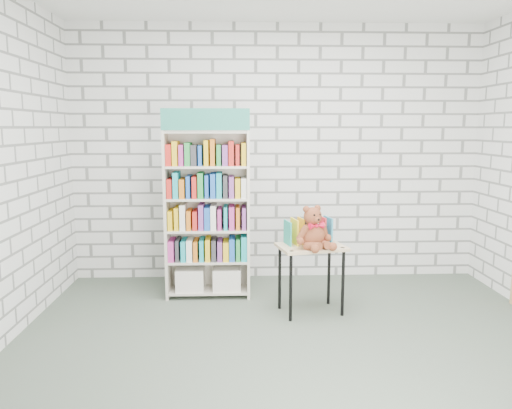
{
  "coord_description": "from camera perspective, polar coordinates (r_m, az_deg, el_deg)",
  "views": [
    {
      "loc": [
        -0.44,
        -3.53,
        1.69
      ],
      "look_at": [
        -0.27,
        0.95,
        0.99
      ],
      "focal_mm": 35.0,
      "sensor_mm": 36.0,
      "label": 1
    }
  ],
  "objects": [
    {
      "name": "ground",
      "position": [
        3.94,
        4.63,
        -16.59
      ],
      "size": [
        4.5,
        4.5,
        0.0
      ],
      "primitive_type": "plane",
      "color": "#485447",
      "rests_on": "ground"
    },
    {
      "name": "table_books",
      "position": [
        4.62,
        5.93,
        -2.94
      ],
      "size": [
        0.44,
        0.27,
        0.24
      ],
      "color": "teal",
      "rests_on": "display_table"
    },
    {
      "name": "room_shell",
      "position": [
        3.56,
        4.99,
        10.3
      ],
      "size": [
        4.52,
        4.02,
        2.81
      ],
      "color": "silver",
      "rests_on": "ground"
    },
    {
      "name": "teddy_bear",
      "position": [
        4.43,
        6.61,
        -3.05
      ],
      "size": [
        0.36,
        0.34,
        0.38
      ],
      "color": "brown",
      "rests_on": "display_table"
    },
    {
      "name": "display_table",
      "position": [
        4.58,
        6.32,
        -5.75
      ],
      "size": [
        0.66,
        0.53,
        0.63
      ],
      "color": "tan",
      "rests_on": "ground"
    },
    {
      "name": "bookshelf",
      "position": [
        4.97,
        -5.53,
        -0.93
      ],
      "size": [
        0.83,
        0.32,
        1.86
      ],
      "color": "beige",
      "rests_on": "ground"
    }
  ]
}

